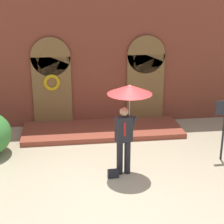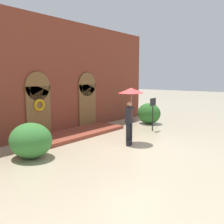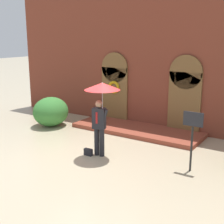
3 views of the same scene
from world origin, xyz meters
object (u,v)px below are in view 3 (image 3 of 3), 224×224
object	(u,v)px
person_with_umbrella	(101,97)
sign_post	(192,132)
handbag	(88,152)
shrub_left	(51,112)

from	to	relation	value
person_with_umbrella	sign_post	distance (m)	2.88
person_with_umbrella	handbag	xyz separation A→B (m)	(-0.39, -0.20, -1.80)
handbag	shrub_left	size ratio (longest dim) A/B	0.18
sign_post	shrub_left	size ratio (longest dim) A/B	1.11
person_with_umbrella	handbag	world-z (taller)	person_with_umbrella
handbag	sign_post	size ratio (longest dim) A/B	0.16
handbag	shrub_left	bearing A→B (deg)	148.16
shrub_left	person_with_umbrella	bearing A→B (deg)	-23.58
person_with_umbrella	handbag	distance (m)	1.86
handbag	sign_post	world-z (taller)	sign_post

